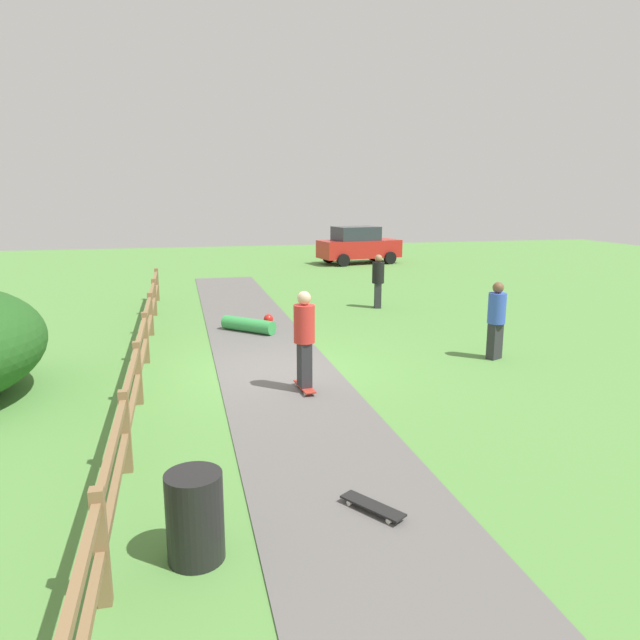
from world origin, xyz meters
name	(u,v)px	position (x,y,z in m)	size (l,w,h in m)	color
ground_plane	(277,372)	(0.00, 0.00, 0.00)	(60.00, 60.00, 0.00)	#568E42
asphalt_path	(277,371)	(0.00, 0.00, 0.01)	(2.40, 28.00, 0.02)	#605E5B
wooden_fence	(142,347)	(-2.60, 0.00, 0.67)	(0.12, 18.12, 1.10)	olive
trash_bin	(195,517)	(-1.80, -5.95, 0.45)	(0.56, 0.56, 0.90)	black
skater_riding	(304,336)	(0.28, -1.32, 1.04)	(0.41, 0.81, 1.83)	#B23326
skater_fallen	(250,325)	(-0.11, 3.62, 0.20)	(1.43, 1.43, 0.36)	green
skateboard_loose	(373,506)	(0.15, -5.57, 0.09)	(0.61, 0.78, 0.08)	black
bystander_black	(378,279)	(4.24, 6.02, 0.93)	(0.46, 0.46, 1.69)	#2D2D33
bystander_blue	(496,317)	(4.77, -0.17, 0.93)	(0.51, 0.51, 1.69)	#2D2D33
parked_car_red	(358,245)	(7.28, 17.88, 0.96)	(4.43, 2.55, 1.92)	red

